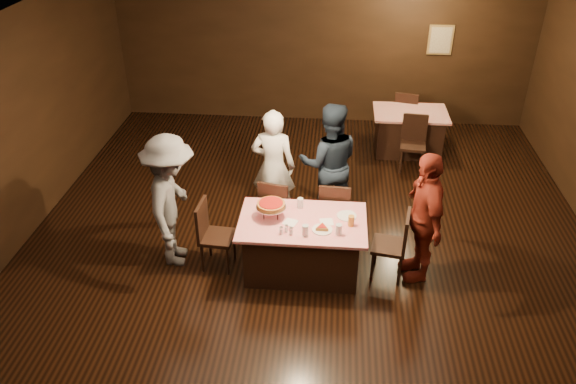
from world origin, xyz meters
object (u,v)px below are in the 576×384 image
Objects in this scene: main_table at (302,246)px; chair_back_near at (413,145)px; chair_end_right at (389,244)px; diner_navy_hoodie at (329,163)px; chair_far_left at (277,207)px; diner_red_shirt at (423,217)px; diner_grey_knit at (172,202)px; pizza_stand at (271,205)px; glass_front_left at (305,230)px; glass_back at (300,203)px; diner_white_jacket at (273,167)px; glass_amber at (351,221)px; plate_empty at (347,216)px; chair_back_far at (406,114)px; chair_far_right at (335,210)px; glass_front_right at (339,230)px; back_table at (408,132)px; chair_end_left at (217,236)px.

chair_back_near reaches higher than main_table.
chair_end_right is 0.52× the size of diner_navy_hoodie.
diner_red_shirt reaches higher than chair_far_left.
diner_grey_knit is at bearing -81.60° from chair_end_right.
pizza_stand is 0.58m from glass_front_left.
glass_back is at bearing 99.46° from glass_front_left.
diner_white_jacket is 0.95× the size of diner_grey_knit.
chair_end_right is 1.15m from glass_front_left.
main_table is 0.75m from glass_amber.
pizza_stand is at bearing -173.99° from plate_empty.
chair_back_far reaches higher than glass_front_left.
glass_front_right is at bearing 96.11° from chair_far_right.
pizza_stand is at bearing 99.01° from diner_white_jacket.
chair_far_right reaches higher than glass_back.
glass_front_right is 0.74m from glass_back.
diner_grey_knit is 7.29× the size of plate_empty.
diner_grey_knit is 13.02× the size of glass_front_right.
chair_back_far is 5.33m from diner_grey_knit.
glass_front_left is at bearing 75.60° from diner_navy_hoodie.
diner_white_jacket is at bearing 131.47° from glass_amber.
chair_back_far is at bearing 74.19° from plate_empty.
glass_front_right is at bearing -107.95° from back_table.
diner_navy_hoodie is (-1.40, -2.29, 0.52)m from back_table.
main_table is at bearing 80.62° from chair_back_far.
glass_front_left is 1.00× the size of glass_amber.
chair_far_left is 0.55× the size of diner_white_jacket.
diner_grey_knit is (-3.37, -4.10, 0.44)m from chair_back_far.
chair_far_right is 2.50× the size of pizza_stand.
diner_grey_knit is 13.02× the size of glass_front_left.
glass_front_left is (1.73, -0.38, -0.07)m from diner_grey_knit.
chair_far_left is 2.99m from chair_back_near.
plate_empty is (-0.94, 0.09, -0.10)m from diner_red_shirt.
main_table is 0.88× the size of diner_navy_hoodie.
diner_white_jacket is (-0.10, 0.44, 0.39)m from chair_far_left.
glass_amber is (0.55, 0.25, 0.00)m from glass_front_left.
chair_far_left is at bearing 90.00° from pizza_stand.
main_table is 1.10m from chair_end_left.
plate_empty is at bearing 104.04° from glass_amber.
chair_back_far is at bearing 96.16° from chair_back_near.
pizza_stand is 0.91m from glass_front_right.
pizza_stand is at bearing 172.87° from main_table.
chair_far_left reaches higher than glass_amber.
diner_red_shirt is 0.89m from glass_amber.
glass_front_right is (0.40, 0.05, 0.00)m from glass_front_left.
chair_end_left is at bearing -127.90° from chair_back_near.
glass_amber is (0.05, -0.20, 0.06)m from plate_empty.
diner_navy_hoodie is (-0.10, 0.54, 0.43)m from chair_far_right.
chair_end_left and chair_back_near have the same top height.
chair_far_right is 3.67m from chair_back_far.
chair_end_left is 1.00× the size of chair_end_right.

